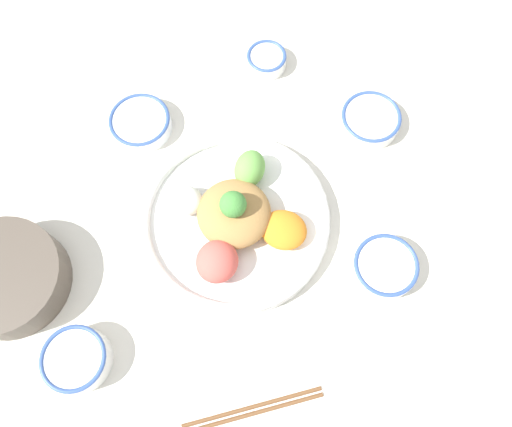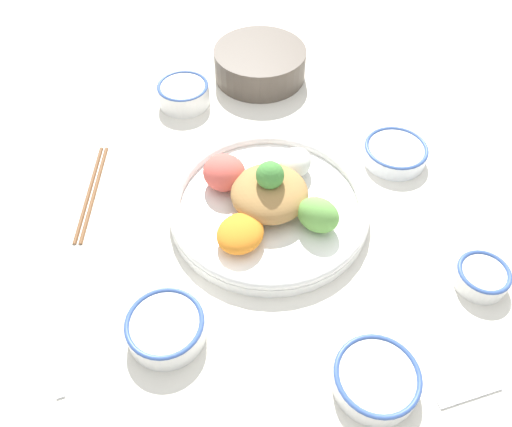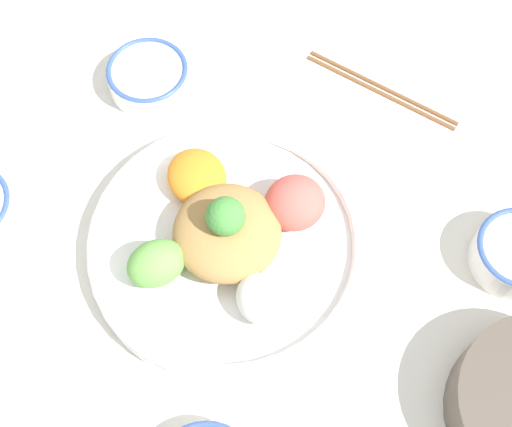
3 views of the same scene
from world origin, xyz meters
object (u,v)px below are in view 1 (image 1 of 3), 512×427
at_px(sauce_bowl_far, 385,267).
at_px(serving_spoon_main, 420,358).
at_px(salad_platter, 235,219).
at_px(chopsticks_pair_near, 253,410).
at_px(sauce_bowl_dark, 266,59).
at_px(rice_bowl_blue, 370,120).
at_px(serving_spoon_extra, 346,58).
at_px(sauce_bowl_red, 140,123).
at_px(rice_bowl_plain, 76,359).
at_px(side_serving_bowl, 5,278).

xyz_separation_m(sauce_bowl_far, serving_spoon_main, (0.02, 0.16, -0.02)).
bearing_deg(salad_platter, chopsticks_pair_near, 70.60).
bearing_deg(serving_spoon_main, sauce_bowl_dark, 80.59).
bearing_deg(rice_bowl_blue, chopsticks_pair_near, 41.32).
height_order(rice_bowl_blue, sauce_bowl_far, sauce_bowl_far).
xyz_separation_m(rice_bowl_blue, serving_spoon_extra, (-0.04, -0.16, -0.02)).
height_order(sauce_bowl_far, chopsticks_pair_near, sauce_bowl_far).
relative_size(sauce_bowl_red, rice_bowl_plain, 1.11).
bearing_deg(serving_spoon_extra, side_serving_bowl, -82.80).
height_order(sauce_bowl_dark, rice_bowl_plain, rice_bowl_plain).
bearing_deg(side_serving_bowl, salad_platter, 170.56).
relative_size(rice_bowl_blue, sauce_bowl_far, 1.03).
bearing_deg(sauce_bowl_dark, serving_spoon_extra, 160.25).
height_order(sauce_bowl_far, serving_spoon_main, sauce_bowl_far).
relative_size(sauce_bowl_red, chopsticks_pair_near, 0.51).
bearing_deg(side_serving_bowl, sauce_bowl_red, -147.81).
distance_m(side_serving_bowl, serving_spoon_extra, 0.78).
bearing_deg(chopsticks_pair_near, serving_spoon_main, 1.86).
relative_size(salad_platter, chopsticks_pair_near, 1.49).
height_order(rice_bowl_plain, serving_spoon_main, rice_bowl_plain).
bearing_deg(sauce_bowl_red, sauce_bowl_far, 121.75).
bearing_deg(chopsticks_pair_near, side_serving_bowl, 139.09).
distance_m(sauce_bowl_dark, rice_bowl_plain, 0.67).
distance_m(salad_platter, serving_spoon_extra, 0.43).
bearing_deg(salad_platter, serving_spoon_extra, -146.89).
distance_m(sauce_bowl_red, rice_bowl_blue, 0.45).
bearing_deg(rice_bowl_blue, rice_bowl_plain, 15.91).
height_order(sauce_bowl_dark, serving_spoon_main, sauce_bowl_dark).
bearing_deg(sauce_bowl_dark, chopsticks_pair_near, 62.41).
distance_m(sauce_bowl_far, serving_spoon_main, 0.16).
bearing_deg(side_serving_bowl, chopsticks_pair_near, 128.14).
bearing_deg(serving_spoon_main, serving_spoon_extra, 65.50).
xyz_separation_m(sauce_bowl_dark, rice_bowl_plain, (0.54, 0.40, 0.01)).
height_order(rice_bowl_plain, chopsticks_pair_near, rice_bowl_plain).
bearing_deg(serving_spoon_extra, sauce_bowl_red, -98.99).
relative_size(sauce_bowl_dark, rice_bowl_plain, 0.76).
distance_m(rice_bowl_blue, sauce_bowl_dark, 0.25).
relative_size(sauce_bowl_dark, chopsticks_pair_near, 0.35).
height_order(salad_platter, sauce_bowl_far, salad_platter).
xyz_separation_m(sauce_bowl_red, serving_spoon_extra, (-0.45, 0.03, -0.02)).
bearing_deg(side_serving_bowl, rice_bowl_blue, -179.12).
distance_m(sauce_bowl_dark, chopsticks_pair_near, 0.67).
bearing_deg(sauce_bowl_red, salad_platter, 107.41).
xyz_separation_m(rice_bowl_plain, serving_spoon_extra, (-0.70, -0.35, -0.02)).
height_order(sauce_bowl_far, side_serving_bowl, side_serving_bowl).
bearing_deg(rice_bowl_plain, serving_spoon_main, 155.07).
bearing_deg(side_serving_bowl, serving_spoon_main, 144.25).
bearing_deg(rice_bowl_blue, serving_spoon_main, 71.10).
bearing_deg(serving_spoon_extra, sauce_bowl_far, -26.35).
xyz_separation_m(sauce_bowl_red, sauce_bowl_dark, (-0.29, -0.03, 0.00)).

